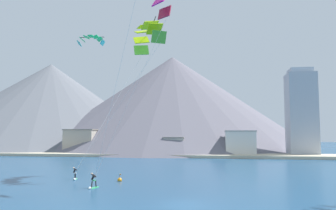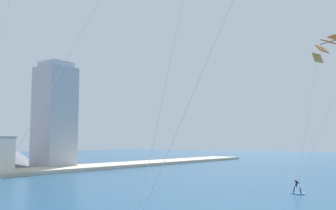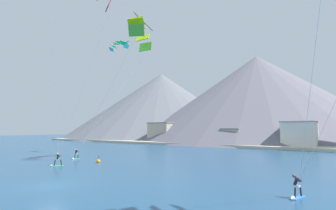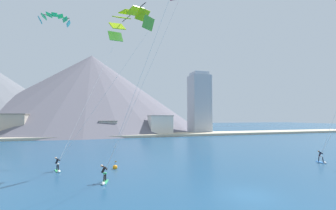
% 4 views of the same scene
% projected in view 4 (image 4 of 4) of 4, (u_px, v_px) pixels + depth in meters
% --- Properties ---
extents(ground_plane, '(400.00, 400.00, 0.00)m').
position_uv_depth(ground_plane, '(249.00, 196.00, 17.29)').
color(ground_plane, navy).
extents(kitesurfer_near_lead, '(0.84, 1.78, 1.66)m').
position_uv_depth(kitesurfer_near_lead, '(322.00, 159.00, 29.70)').
color(kitesurfer_near_lead, '#337FDB').
rests_on(kitesurfer_near_lead, ground).
extents(kitesurfer_near_trail, '(0.95, 1.77, 1.67)m').
position_uv_depth(kitesurfer_near_trail, '(58.00, 167.00, 24.93)').
color(kitesurfer_near_trail, '#33B266').
rests_on(kitesurfer_near_trail, ground).
extents(kitesurfer_mid_center, '(0.78, 1.78, 1.73)m').
position_uv_depth(kitesurfer_mid_center, '(104.00, 177.00, 20.57)').
color(kitesurfer_mid_center, '#33B266').
rests_on(kitesurfer_mid_center, ground).
extents(parafoil_kite_near_trail, '(11.57, 9.28, 20.79)m').
position_uv_depth(parafoil_kite_near_trail, '(129.00, 21.00, 33.60)').
color(parafoil_kite_near_trail, green).
extents(parafoil_kite_distant_high_outer, '(4.68, 1.58, 1.70)m').
position_uv_depth(parafoil_kite_distant_high_outer, '(55.00, 18.00, 36.09)').
color(parafoil_kite_distant_high_outer, '#23ACB6').
extents(race_marker_buoy, '(0.56, 0.56, 1.02)m').
position_uv_depth(race_marker_buoy, '(115.00, 167.00, 26.28)').
color(race_marker_buoy, orange).
rests_on(race_marker_buoy, ground).
extents(shoreline_strip, '(180.00, 10.00, 0.70)m').
position_uv_depth(shoreline_strip, '(136.00, 135.00, 70.74)').
color(shoreline_strip, beige).
rests_on(shoreline_strip, ground).
extents(shore_building_harbour_front, '(5.59, 5.76, 4.96)m').
position_uv_depth(shore_building_harbour_front, '(108.00, 128.00, 71.15)').
color(shore_building_harbour_front, '#B7AD9E').
rests_on(shore_building_harbour_front, ground).
extents(shore_building_promenade_mid, '(7.83, 6.02, 6.66)m').
position_uv_depth(shore_building_promenade_mid, '(160.00, 125.00, 75.81)').
color(shore_building_promenade_mid, silver).
rests_on(shore_building_promenade_mid, ground).
extents(shore_building_quay_east, '(8.83, 6.20, 7.08)m').
position_uv_depth(shore_building_quay_east, '(11.00, 126.00, 65.16)').
color(shore_building_quay_east, '#A89E8E').
rests_on(shore_building_quay_east, ground).
extents(highrise_tower, '(7.00, 7.00, 22.79)m').
position_uv_depth(highrise_tower, '(199.00, 103.00, 83.60)').
color(highrise_tower, '#A8ADB7').
rests_on(highrise_tower, ground).
extents(mountain_peak_central_summit, '(107.30, 107.30, 37.14)m').
position_uv_depth(mountain_peak_central_summit, '(91.00, 92.00, 112.19)').
color(mountain_peak_central_summit, slate).
rests_on(mountain_peak_central_summit, ground).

